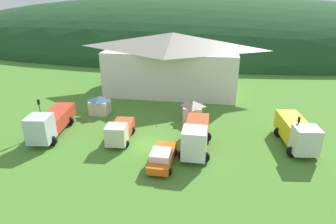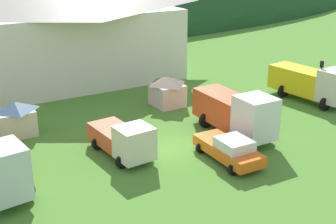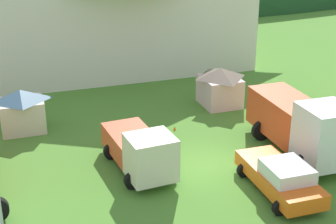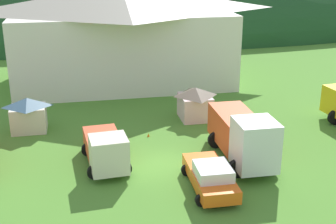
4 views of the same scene
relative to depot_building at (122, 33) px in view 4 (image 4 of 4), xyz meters
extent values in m
plane|color=#4C842D|center=(0.39, -19.03, -4.78)|extent=(200.00, 200.00, 0.00)
ellipsoid|color=#1E4723|center=(0.39, 41.43, -4.78)|extent=(168.08, 60.00, 28.40)
cube|color=white|center=(0.00, 0.00, -1.34)|extent=(19.99, 11.53, 6.87)
cube|color=beige|center=(-8.07, -11.73, -3.86)|extent=(2.42, 2.06, 1.83)
pyramid|color=#42667F|center=(-8.07, -11.73, -2.62)|extent=(2.61, 2.22, 0.64)
cube|color=beige|center=(4.26, -11.67, -3.86)|extent=(2.28, 2.56, 1.84)
pyramid|color=#6B5B4C|center=(4.26, -11.67, -2.61)|extent=(2.46, 2.76, 0.65)
cube|color=beige|center=(-2.98, -20.02, -3.36)|extent=(2.22, 2.08, 2.03)
cube|color=black|center=(-2.97, -20.12, -2.92)|extent=(1.23, 1.62, 0.65)
cube|color=#DB512D|center=(-3.18, -17.31, -3.82)|extent=(2.34, 3.65, 1.13)
cylinder|color=black|center=(-2.09, -19.95, -4.38)|extent=(0.80, 0.30, 0.80)
cylinder|color=black|center=(-3.87, -20.09, -4.38)|extent=(0.80, 0.30, 0.80)
cylinder|color=black|center=(-2.33, -16.72, -4.38)|extent=(0.80, 0.30, 0.80)
cylinder|color=black|center=(-4.11, -16.85, -4.38)|extent=(0.80, 0.30, 0.80)
cube|color=white|center=(5.15, -21.57, -2.81)|extent=(2.30, 2.40, 2.84)
cube|color=black|center=(5.15, -21.68, -2.18)|extent=(1.25, 1.91, 0.91)
cube|color=#E04C23|center=(5.20, -18.04, -3.19)|extent=(2.34, 4.73, 2.07)
cylinder|color=black|center=(6.13, -21.58, -4.23)|extent=(1.10, 0.30, 1.10)
cylinder|color=black|center=(4.17, -21.55, -4.23)|extent=(1.10, 0.30, 1.10)
cylinder|color=black|center=(6.19, -17.35, -4.23)|extent=(1.10, 0.30, 1.10)
cylinder|color=black|center=(4.22, -17.32, -4.23)|extent=(1.10, 0.30, 1.10)
cylinder|color=black|center=(14.20, -14.96, -4.23)|extent=(1.10, 0.30, 1.10)
cube|color=orange|center=(2.26, -22.48, -4.09)|extent=(2.08, 5.07, 0.70)
cube|color=silver|center=(2.25, -23.09, -3.43)|extent=(1.87, 2.05, 0.62)
cylinder|color=black|center=(3.10, -24.21, -4.44)|extent=(0.68, 0.24, 0.68)
cylinder|color=black|center=(1.36, -24.18, -4.44)|extent=(0.68, 0.24, 0.68)
cylinder|color=black|center=(3.17, -20.79, -4.44)|extent=(0.68, 0.24, 0.68)
cylinder|color=black|center=(1.42, -20.76, -4.44)|extent=(0.68, 0.24, 0.68)
cone|color=orange|center=(0.16, -14.54, -4.78)|extent=(0.36, 0.36, 0.46)
camera|label=1|loc=(6.47, -45.54, 10.27)|focal=30.95mm
camera|label=2|loc=(-14.00, -42.68, 7.93)|focal=48.61mm
camera|label=3|loc=(-9.02, -39.93, 7.26)|focal=54.82mm
camera|label=4|loc=(-4.39, -43.90, 7.65)|focal=49.05mm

